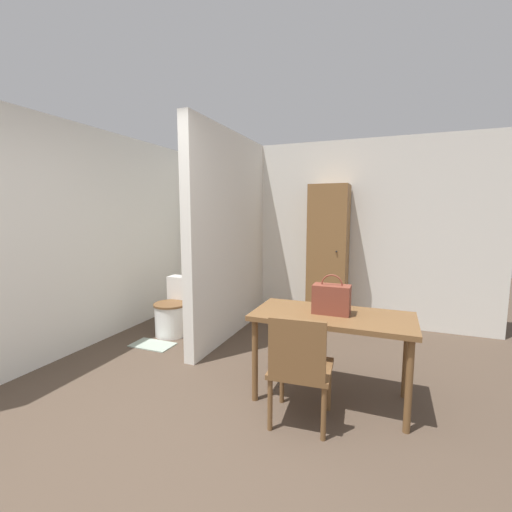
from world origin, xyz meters
TOP-DOWN VIEW (x-y plane):
  - ground_plane at (0.00, 0.00)m, footprint 16.00×16.00m
  - wall_back at (0.00, 3.36)m, footprint 5.05×0.12m
  - wall_left at (-2.08, 1.65)m, footprint 0.12×4.30m
  - partition_wall at (-0.68, 2.31)m, footprint 0.12×1.98m
  - dining_table at (0.76, 1.20)m, footprint 1.27×0.62m
  - wooden_chair at (0.61, 0.76)m, footprint 0.47×0.47m
  - toilet at (-1.35, 2.04)m, footprint 0.42×0.57m
  - handbag at (0.75, 1.21)m, footprint 0.29×0.15m
  - wooden_cabinet at (0.40, 3.08)m, footprint 0.51×0.43m
  - bath_mat at (-1.35, 1.60)m, footprint 0.49×0.29m

SIDE VIEW (x-z plane):
  - ground_plane at x=0.00m, z-range 0.00..0.00m
  - bath_mat at x=-1.35m, z-range 0.00..0.01m
  - toilet at x=-1.35m, z-range -0.06..0.64m
  - wooden_chair at x=0.61m, z-range 0.03..0.87m
  - dining_table at x=0.76m, z-range 0.28..1.00m
  - handbag at x=0.75m, z-range 0.69..1.01m
  - wooden_cabinet at x=0.40m, z-range 0.00..1.90m
  - wall_back at x=0.00m, z-range 0.00..2.50m
  - wall_left at x=-2.08m, z-range 0.00..2.50m
  - partition_wall at x=-0.68m, z-range 0.00..2.50m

